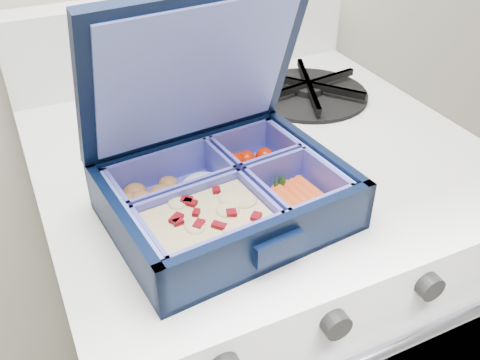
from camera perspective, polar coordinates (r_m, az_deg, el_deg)
name	(u,v)px	position (r m, az deg, el deg)	size (l,w,h in m)	color
stove	(250,343)	(1.06, 1.04, -17.02)	(0.59, 0.59, 0.89)	white
bento_box	(226,196)	(0.60, -1.46, -1.72)	(0.25, 0.20, 0.06)	black
burner_grate	(308,88)	(0.88, 7.28, 9.73)	(0.19, 0.19, 0.03)	black
burner_grate_rear	(161,119)	(0.80, -8.41, 6.44)	(0.15, 0.15, 0.02)	black
fork	(214,149)	(0.73, -2.79, 3.31)	(0.02, 0.18, 0.01)	#9A9BB3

